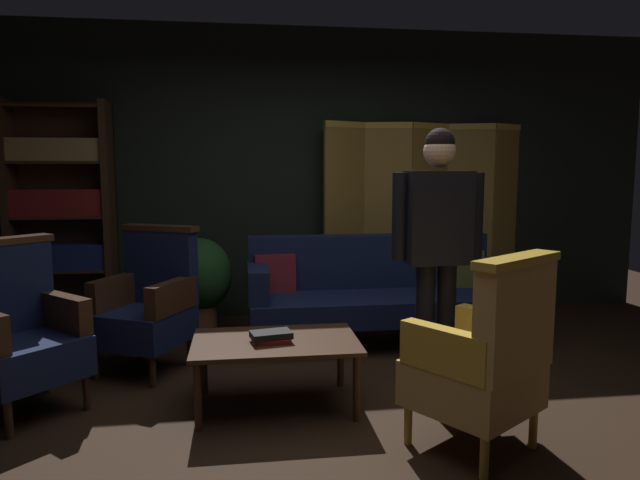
% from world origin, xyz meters
% --- Properties ---
extents(ground_plane, '(10.00, 10.00, 0.00)m').
position_xyz_m(ground_plane, '(0.00, 0.00, 0.00)').
color(ground_plane, black).
extents(back_wall, '(7.20, 0.10, 2.80)m').
position_xyz_m(back_wall, '(0.00, 2.45, 1.40)').
color(back_wall, black).
rests_on(back_wall, ground_plane).
extents(folding_screen, '(2.16, 0.34, 1.90)m').
position_xyz_m(folding_screen, '(1.31, 2.31, 0.99)').
color(folding_screen, olive).
rests_on(folding_screen, ground_plane).
extents(bookshelf, '(0.90, 0.32, 2.05)m').
position_xyz_m(bookshelf, '(-2.15, 2.19, 1.07)').
color(bookshelf, '#382114').
rests_on(bookshelf, ground_plane).
extents(velvet_couch, '(2.12, 0.78, 0.88)m').
position_xyz_m(velvet_couch, '(0.55, 1.45, 0.45)').
color(velvet_couch, '#382114').
rests_on(velvet_couch, ground_plane).
extents(coffee_table, '(1.00, 0.64, 0.42)m').
position_xyz_m(coffee_table, '(-0.36, 0.19, 0.37)').
color(coffee_table, '#382114').
rests_on(coffee_table, ground_plane).
extents(armchair_gilt_accent, '(0.80, 0.80, 1.04)m').
position_xyz_m(armchair_gilt_accent, '(0.66, -0.52, 0.49)').
color(armchair_gilt_accent, gold).
rests_on(armchair_gilt_accent, ground_plane).
extents(armchair_wing_left, '(0.82, 0.82, 1.04)m').
position_xyz_m(armchair_wing_left, '(-1.87, 0.33, 0.49)').
color(armchair_wing_left, '#382114').
rests_on(armchair_wing_left, ground_plane).
extents(armchair_wing_right, '(0.78, 0.78, 1.04)m').
position_xyz_m(armchair_wing_right, '(-1.22, 0.97, 0.49)').
color(armchair_wing_right, '#382114').
rests_on(armchair_wing_right, ground_plane).
extents(standing_figure, '(0.59, 0.23, 1.70)m').
position_xyz_m(standing_figure, '(0.67, 0.23, 1.03)').
color(standing_figure, black).
rests_on(standing_figure, ground_plane).
extents(potted_plant, '(0.56, 0.56, 0.85)m').
position_xyz_m(potted_plant, '(-0.92, 1.84, 0.49)').
color(potted_plant, brown).
rests_on(potted_plant, ground_plane).
extents(book_red_leather, '(0.24, 0.17, 0.03)m').
position_xyz_m(book_red_leather, '(-0.39, 0.15, 0.43)').
color(book_red_leather, maroon).
rests_on(book_red_leather, coffee_table).
extents(book_black_cloth, '(0.26, 0.19, 0.04)m').
position_xyz_m(book_black_cloth, '(-0.39, 0.15, 0.46)').
color(book_black_cloth, black).
rests_on(book_black_cloth, book_red_leather).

